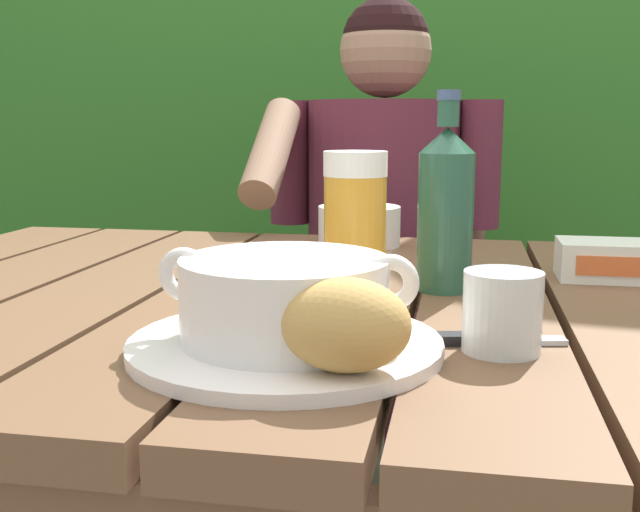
% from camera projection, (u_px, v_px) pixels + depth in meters
% --- Properties ---
extents(dining_table, '(1.39, 0.90, 0.75)m').
position_uv_depth(dining_table, '(352.00, 364.00, 0.93)').
color(dining_table, brown).
rests_on(dining_table, ground_plane).
extents(hedge_backdrop, '(3.55, 0.87, 2.82)m').
position_uv_depth(hedge_backdrop, '(417.00, 78.00, 2.48)').
color(hedge_backdrop, '#2E6924').
rests_on(hedge_backdrop, ground_plane).
extents(chair_near_diner, '(0.45, 0.47, 0.95)m').
position_uv_depth(chair_near_diner, '(388.00, 323.00, 1.83)').
color(chair_near_diner, brown).
rests_on(chair_near_diner, ground_plane).
extents(person_eating, '(0.48, 0.47, 1.20)m').
position_uv_depth(person_eating, '(379.00, 238.00, 1.59)').
color(person_eating, '#5C2335').
rests_on(person_eating, ground_plane).
extents(serving_plate, '(0.28, 0.28, 0.01)m').
position_uv_depth(serving_plate, '(285.00, 345.00, 0.68)').
color(serving_plate, white).
rests_on(serving_plate, dining_table).
extents(soup_bowl, '(0.24, 0.19, 0.08)m').
position_uv_depth(soup_bowl, '(285.00, 297.00, 0.67)').
color(soup_bowl, white).
rests_on(soup_bowl, serving_plate).
extents(bread_roll, '(0.10, 0.08, 0.07)m').
position_uv_depth(bread_roll, '(345.00, 325.00, 0.59)').
color(bread_roll, tan).
rests_on(bread_roll, serving_plate).
extents(beer_glass, '(0.07, 0.07, 0.17)m').
position_uv_depth(beer_glass, '(355.00, 227.00, 0.86)').
color(beer_glass, orange).
rests_on(beer_glass, dining_table).
extents(beer_bottle, '(0.07, 0.07, 0.24)m').
position_uv_depth(beer_bottle, '(446.00, 207.00, 0.91)').
color(beer_bottle, '#275540').
rests_on(beer_bottle, dining_table).
extents(water_glass_small, '(0.07, 0.07, 0.07)m').
position_uv_depth(water_glass_small, '(502.00, 312.00, 0.68)').
color(water_glass_small, silver).
rests_on(water_glass_small, dining_table).
extents(butter_tub, '(0.12, 0.09, 0.05)m').
position_uv_depth(butter_tub, '(604.00, 260.00, 0.99)').
color(butter_tub, white).
rests_on(butter_tub, dining_table).
extents(table_knife, '(0.14, 0.05, 0.01)m').
position_uv_depth(table_knife, '(474.00, 340.00, 0.70)').
color(table_knife, silver).
rests_on(table_knife, dining_table).
extents(diner_bowl, '(0.14, 0.14, 0.06)m').
position_uv_depth(diner_bowl, '(359.00, 226.00, 1.25)').
color(diner_bowl, white).
rests_on(diner_bowl, dining_table).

